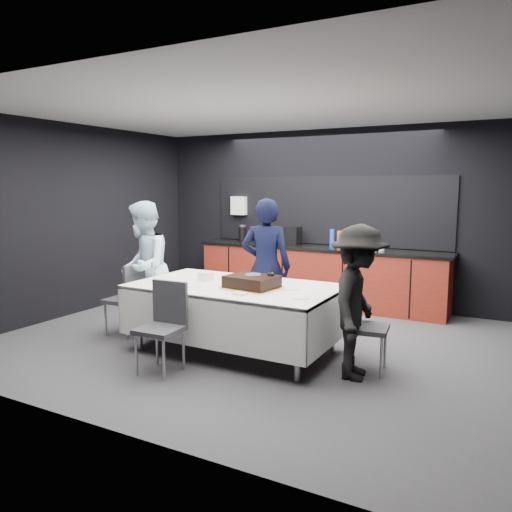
{
  "coord_description": "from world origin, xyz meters",
  "views": [
    {
      "loc": [
        2.87,
        -5.2,
        1.9
      ],
      "look_at": [
        0.0,
        0.1,
        1.05
      ],
      "focal_mm": 35.0,
      "sensor_mm": 36.0,
      "label": 1
    }
  ],
  "objects": [
    {
      "name": "loose_plate_far",
      "position": [
        0.17,
        -0.08,
        0.78
      ],
      "size": [
        0.19,
        0.19,
        0.01
      ],
      "primitive_type": "cylinder",
      "color": "white",
      "rests_on": "party_table"
    },
    {
      "name": "loose_plate_near",
      "position": [
        -0.38,
        -0.67,
        0.78
      ],
      "size": [
        0.22,
        0.22,
        0.01
      ],
      "primitive_type": "cylinder",
      "color": "white",
      "rests_on": "party_table"
    },
    {
      "name": "loose_plate_right_a",
      "position": [
        0.64,
        -0.3,
        0.78
      ],
      "size": [
        0.22,
        0.22,
        0.01
      ],
      "primitive_type": "cylinder",
      "color": "white",
      "rests_on": "party_table"
    },
    {
      "name": "loose_plate_right_b",
      "position": [
        0.92,
        -0.66,
        0.78
      ],
      "size": [
        0.19,
        0.19,
        0.01
      ],
      "primitive_type": "cylinder",
      "color": "white",
      "rests_on": "party_table"
    },
    {
      "name": "room_shell",
      "position": [
        0.0,
        0.0,
        1.86
      ],
      "size": [
        6.04,
        5.04,
        2.82
      ],
      "color": "white",
      "rests_on": "ground"
    },
    {
      "name": "fork_pile",
      "position": [
        0.31,
        -0.82,
        0.79
      ],
      "size": [
        0.15,
        0.1,
        0.02
      ],
      "primitive_type": "cube",
      "rotation": [
        0.0,
        0.0,
        -0.09
      ],
      "color": "white",
      "rests_on": "party_table"
    },
    {
      "name": "person_center",
      "position": [
        -0.01,
        0.39,
        0.87
      ],
      "size": [
        0.73,
        0.59,
        1.75
      ],
      "primitive_type": "imported",
      "rotation": [
        0.0,
        0.0,
        3.45
      ],
      "color": "black",
      "rests_on": "ground"
    },
    {
      "name": "ground",
      "position": [
        0.0,
        0.0,
        0.0
      ],
      "size": [
        6.0,
        6.0,
        0.0
      ],
      "primitive_type": "plane",
      "color": "#3C3C41",
      "rests_on": "ground"
    },
    {
      "name": "champagne_flute",
      "position": [
        -0.98,
        -0.65,
        0.94
      ],
      "size": [
        0.06,
        0.06,
        0.22
      ],
      "color": "white",
      "rests_on": "party_table"
    },
    {
      "name": "plate_stack",
      "position": [
        -0.46,
        -0.32,
        0.83
      ],
      "size": [
        0.19,
        0.19,
        0.1
      ],
      "primitive_type": "cylinder",
      "color": "white",
      "rests_on": "party_table"
    },
    {
      "name": "person_left",
      "position": [
        -1.48,
        -0.26,
        0.85
      ],
      "size": [
        0.97,
        1.04,
        1.71
      ],
      "primitive_type": "imported",
      "rotation": [
        0.0,
        0.0,
        -1.05
      ],
      "color": "#C7E1FA",
      "rests_on": "ground"
    },
    {
      "name": "party_table",
      "position": [
        0.0,
        -0.4,
        0.64
      ],
      "size": [
        2.32,
        1.32,
        0.78
      ],
      "color": "#99999E",
      "rests_on": "ground"
    },
    {
      "name": "cake_assembly",
      "position": [
        0.26,
        -0.47,
        0.85
      ],
      "size": [
        0.62,
        0.53,
        0.18
      ],
      "color": "gold",
      "rests_on": "party_table"
    },
    {
      "name": "kitchenette",
      "position": [
        -0.02,
        2.22,
        0.54
      ],
      "size": [
        4.1,
        0.64,
        2.05
      ],
      "color": "maroon",
      "rests_on": "ground"
    },
    {
      "name": "person_right",
      "position": [
        1.47,
        -0.52,
        0.77
      ],
      "size": [
        0.69,
        1.05,
        1.53
      ],
      "primitive_type": "imported",
      "rotation": [
        0.0,
        0.0,
        1.69
      ],
      "color": "black",
      "rests_on": "ground"
    },
    {
      "name": "chair_near",
      "position": [
        -0.33,
        -1.27,
        0.53
      ],
      "size": [
        0.44,
        0.44,
        0.92
      ],
      "color": "#313136",
      "rests_on": "ground"
    },
    {
      "name": "chair_right",
      "position": [
        1.43,
        -0.3,
        0.53
      ],
      "size": [
        0.47,
        0.47,
        0.92
      ],
      "color": "#313136",
      "rests_on": "ground"
    },
    {
      "name": "chair_left",
      "position": [
        -1.5,
        -0.51,
        0.53
      ],
      "size": [
        0.43,
        0.43,
        0.92
      ],
      "color": "#313136",
      "rests_on": "ground"
    }
  ]
}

